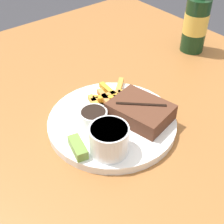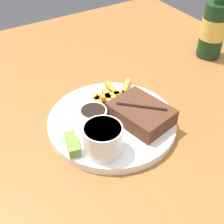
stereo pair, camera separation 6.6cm
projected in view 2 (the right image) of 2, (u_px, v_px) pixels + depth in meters
The scene contains 10 objects.
dining_table at pixel (112, 151), 0.74m from camera, with size 1.19×1.11×0.77m.
dinner_plate at pixel (112, 122), 0.68m from camera, with size 0.28×0.28×0.02m.
steak_portion at pixel (141, 113), 0.66m from camera, with size 0.14×0.12×0.04m.
fries_pile at pixel (115, 98), 0.71m from camera, with size 0.11×0.12×0.02m.
coleslaw_cup at pixel (103, 138), 0.58m from camera, with size 0.08×0.08×0.06m.
dipping_sauce_cup at pixel (93, 115), 0.66m from camera, with size 0.06×0.06×0.03m.
pickle_spear at pixel (72, 144), 0.60m from camera, with size 0.06×0.04×0.02m.
fork_utensil at pixel (99, 100), 0.72m from camera, with size 0.13×0.03×0.00m.
knife_utensil at pixel (124, 112), 0.69m from camera, with size 0.06×0.16×0.01m.
beer_bottle at pixel (214, 27), 0.86m from camera, with size 0.07×0.07×0.25m.
Camera 2 is at (0.43, -0.27, 1.23)m, focal length 50.00 mm.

